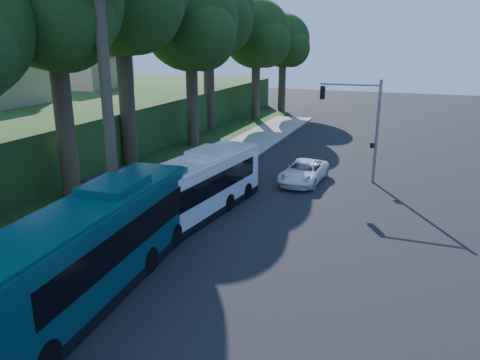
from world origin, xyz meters
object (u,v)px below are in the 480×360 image
at_px(teal_bus, 89,248).
at_px(pickup, 304,172).
at_px(white_bus, 192,188).
at_px(bus_shelter, 113,192).

relative_size(teal_bus, pickup, 2.53).
relative_size(white_bus, teal_bus, 0.90).
bearing_deg(bus_shelter, teal_bus, -61.34).
bearing_deg(pickup, white_bus, -111.89).
bearing_deg(bus_shelter, white_bus, 33.40).
relative_size(bus_shelter, white_bus, 0.26).
relative_size(white_bus, pickup, 2.26).
height_order(teal_bus, pickup, teal_bus).
relative_size(bus_shelter, pickup, 0.60).
height_order(bus_shelter, teal_bus, teal_bus).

